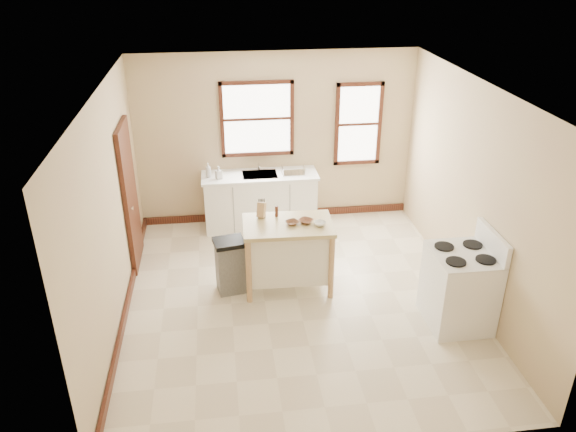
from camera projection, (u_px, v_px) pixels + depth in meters
The scene contains 23 objects.
floor at pixel (298, 299), 7.48m from camera, with size 5.00×5.00×0.00m, color #F6E6C3.
ceiling at pixel (299, 90), 6.24m from camera, with size 5.00×5.00×0.00m, color white.
wall_back at pixel (276, 139), 9.08m from camera, with size 4.50×0.04×2.80m, color tan.
wall_left at pixel (109, 214), 6.60m from camera, with size 0.04×5.00×2.80m, color tan.
wall_right at pixel (473, 194), 7.12m from camera, with size 0.04×5.00×2.80m, color tan.
window_main at pixel (257, 119), 8.87m from camera, with size 1.17×0.06×1.22m, color #35140E, non-canonical shape.
window_side at pixel (358, 124), 9.13m from camera, with size 0.77×0.06×1.37m, color #35140E, non-canonical shape.
door_left at pixel (130, 196), 7.92m from camera, with size 0.06×0.90×2.10m, color #35140E.
baseboard_back at pixel (277, 214), 9.65m from camera, with size 4.50×0.04×0.12m, color #35140E.
baseboard_left at pixel (127, 308), 7.20m from camera, with size 0.04×5.00×0.12m, color #35140E.
sink_counter at pixel (260, 200), 9.20m from camera, with size 1.86×0.62×0.92m, color white, non-canonical shape.
faucet at pixel (259, 164), 9.10m from camera, with size 0.03×0.03×0.22m, color silver.
soap_bottle_a at pixel (208, 170), 8.84m from camera, with size 0.09×0.09×0.24m, color #B2B2B2.
soap_bottle_b at pixel (219, 173), 8.79m from camera, with size 0.09×0.09×0.20m, color #B2B2B2.
dish_rack at pixel (293, 171), 9.00m from camera, with size 0.36×0.27×0.09m, color silver, non-canonical shape.
kitchen_island at pixel (288, 255), 7.55m from camera, with size 1.18×0.75×0.96m, color tan, non-canonical shape.
knife_block at pixel (261, 210), 7.47m from camera, with size 0.10×0.10×0.20m, color tan, non-canonical shape.
pepper_grinder at pixel (277, 211), 7.50m from camera, with size 0.04×0.04×0.15m, color #411D11.
bowl_a at pixel (292, 223), 7.31m from camera, with size 0.17×0.17×0.04m, color brown.
bowl_b at pixel (306, 221), 7.35m from camera, with size 0.18×0.18×0.04m, color brown.
bowl_c at pixel (320, 224), 7.28m from camera, with size 0.16×0.16×0.05m, color white.
trash_bin at pixel (230, 266), 7.50m from camera, with size 0.40×0.33×0.77m, color slate, non-canonical shape.
gas_stove at pixel (460, 279), 6.77m from camera, with size 0.78×0.79×1.24m, color white, non-canonical shape.
Camera 1 is at (-0.93, -6.15, 4.30)m, focal length 35.00 mm.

